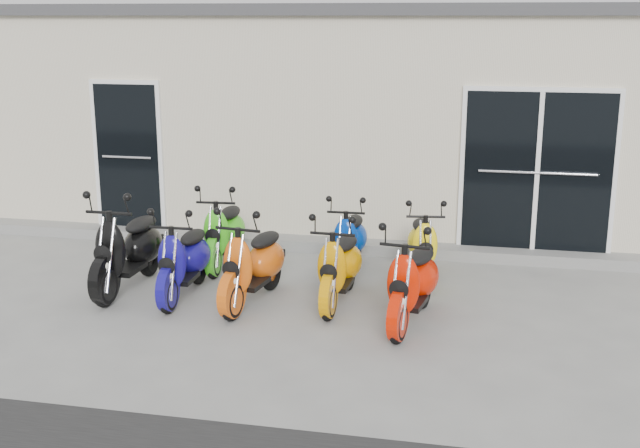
% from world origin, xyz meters
% --- Properties ---
extents(ground, '(80.00, 80.00, 0.00)m').
position_xyz_m(ground, '(0.00, 0.00, 0.00)').
color(ground, gray).
rests_on(ground, ground).
extents(building, '(14.00, 6.00, 3.20)m').
position_xyz_m(building, '(0.00, 5.20, 1.60)').
color(building, beige).
rests_on(building, ground).
extents(roof_cap, '(14.20, 6.20, 0.16)m').
position_xyz_m(roof_cap, '(0.00, 5.20, 3.28)').
color(roof_cap, '#3F3F42').
rests_on(roof_cap, building).
extents(front_step, '(14.00, 0.40, 0.15)m').
position_xyz_m(front_step, '(0.00, 2.02, 0.07)').
color(front_step, gray).
rests_on(front_step, ground).
extents(door_left, '(1.07, 0.08, 2.22)m').
position_xyz_m(door_left, '(-3.20, 2.17, 1.26)').
color(door_left, black).
rests_on(door_left, front_step).
extents(door_right, '(2.02, 0.08, 2.22)m').
position_xyz_m(door_right, '(2.60, 2.17, 1.26)').
color(door_right, black).
rests_on(door_right, front_step).
extents(scooter_front_black, '(0.68, 1.77, 1.30)m').
position_xyz_m(scooter_front_black, '(-2.18, -0.13, 0.65)').
color(scooter_front_black, black).
rests_on(scooter_front_black, ground).
extents(scooter_front_blue, '(0.61, 1.58, 1.15)m').
position_xyz_m(scooter_front_blue, '(-1.44, -0.24, 0.58)').
color(scooter_front_blue, navy).
rests_on(scooter_front_blue, ground).
extents(scooter_front_orange_a, '(0.81, 1.70, 1.21)m').
position_xyz_m(scooter_front_orange_a, '(-0.59, -0.28, 0.60)').
color(scooter_front_orange_a, '#D8560F').
rests_on(scooter_front_orange_a, ground).
extents(scooter_front_orange_b, '(0.62, 1.57, 1.14)m').
position_xyz_m(scooter_front_orange_b, '(0.37, -0.09, 0.57)').
color(scooter_front_orange_b, orange).
rests_on(scooter_front_orange_b, ground).
extents(scooter_front_red, '(0.83, 1.69, 1.20)m').
position_xyz_m(scooter_front_red, '(1.24, -0.54, 0.60)').
color(scooter_front_red, red).
rests_on(scooter_front_red, ground).
extents(scooter_back_green, '(0.68, 1.60, 1.16)m').
position_xyz_m(scooter_back_green, '(-1.37, 1.02, 0.58)').
color(scooter_back_green, '#3CC81B').
rests_on(scooter_back_green, ground).
extents(scooter_back_blue, '(0.56, 1.48, 1.08)m').
position_xyz_m(scooter_back_blue, '(0.29, 1.07, 0.54)').
color(scooter_back_blue, '#002FA0').
rests_on(scooter_back_blue, ground).
extents(scooter_back_yellow, '(0.74, 1.52, 1.08)m').
position_xyz_m(scooter_back_yellow, '(1.21, 1.07, 0.54)').
color(scooter_back_yellow, yellow).
rests_on(scooter_back_yellow, ground).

